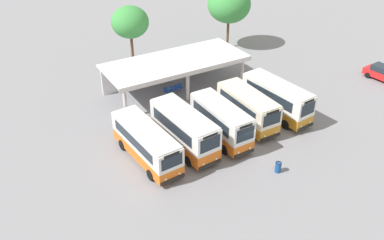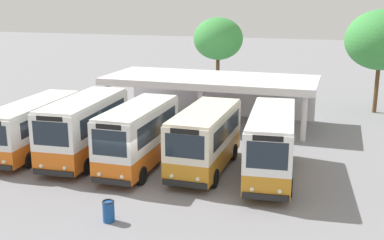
% 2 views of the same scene
% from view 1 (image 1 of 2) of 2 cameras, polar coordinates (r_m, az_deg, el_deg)
% --- Properties ---
extents(ground_plane, '(180.00, 180.00, 0.00)m').
position_cam_1_polar(ground_plane, '(35.40, 6.76, -4.20)').
color(ground_plane, gray).
extents(city_bus_nearest_orange, '(2.78, 8.04, 3.04)m').
position_cam_1_polar(city_bus_nearest_orange, '(33.40, -6.33, -3.07)').
color(city_bus_nearest_orange, black).
rests_on(city_bus_nearest_orange, ground).
extents(city_bus_second_in_row, '(2.80, 7.47, 3.49)m').
position_cam_1_polar(city_bus_second_in_row, '(34.40, -1.07, -1.26)').
color(city_bus_second_in_row, black).
rests_on(city_bus_second_in_row, ground).
extents(city_bus_middle_cream, '(2.30, 6.91, 3.39)m').
position_cam_1_polar(city_bus_middle_cream, '(35.67, 4.04, -0.11)').
color(city_bus_middle_cream, black).
rests_on(city_bus_middle_cream, ground).
extents(city_bus_fourth_amber, '(2.41, 6.87, 3.25)m').
position_cam_1_polar(city_bus_fourth_amber, '(38.00, 7.68, 1.70)').
color(city_bus_fourth_amber, black).
rests_on(city_bus_fourth_amber, ground).
extents(city_bus_fifth_blue, '(2.82, 7.67, 3.37)m').
position_cam_1_polar(city_bus_fifth_blue, '(39.94, 11.63, 3.00)').
color(city_bus_fifth_blue, black).
rests_on(city_bus_fifth_blue, ground).
extents(parked_car_flank, '(2.20, 4.24, 1.62)m').
position_cam_1_polar(parked_car_flank, '(51.06, 24.82, 5.91)').
color(parked_car_flank, black).
rests_on(parked_car_flank, ground).
extents(terminal_canopy, '(14.93, 6.17, 3.40)m').
position_cam_1_polar(terminal_canopy, '(44.07, -2.73, 7.70)').
color(terminal_canopy, silver).
rests_on(terminal_canopy, ground).
extents(waiting_chair_end_by_column, '(0.46, 0.46, 0.86)m').
position_cam_1_polar(waiting_chair_end_by_column, '(43.37, -3.62, 4.07)').
color(waiting_chair_end_by_column, slate).
rests_on(waiting_chair_end_by_column, ground).
extents(waiting_chair_second_from_end, '(0.46, 0.46, 0.86)m').
position_cam_1_polar(waiting_chair_second_from_end, '(43.51, -2.88, 4.19)').
color(waiting_chair_second_from_end, slate).
rests_on(waiting_chair_second_from_end, ground).
extents(waiting_chair_middle_seat, '(0.46, 0.46, 0.86)m').
position_cam_1_polar(waiting_chair_middle_seat, '(43.77, -2.25, 4.39)').
color(waiting_chair_middle_seat, slate).
rests_on(waiting_chair_middle_seat, ground).
extents(waiting_chair_fourth_seat, '(0.46, 0.46, 0.86)m').
position_cam_1_polar(waiting_chair_fourth_seat, '(44.06, -1.65, 4.60)').
color(waiting_chair_fourth_seat, slate).
rests_on(waiting_chair_fourth_seat, ground).
extents(roadside_tree_behind_canopy, '(4.29, 4.29, 7.25)m').
position_cam_1_polar(roadside_tree_behind_canopy, '(48.62, -8.54, 13.20)').
color(roadside_tree_behind_canopy, brown).
rests_on(roadside_tree_behind_canopy, ground).
extents(roadside_tree_east_of_canopy, '(5.44, 5.44, 8.03)m').
position_cam_1_polar(roadside_tree_east_of_canopy, '(53.91, 5.14, 15.61)').
color(roadside_tree_east_of_canopy, brown).
rests_on(roadside_tree_east_of_canopy, ground).
extents(litter_bin_apron, '(0.49, 0.49, 0.90)m').
position_cam_1_polar(litter_bin_apron, '(33.32, 11.79, -6.38)').
color(litter_bin_apron, '#19478C').
rests_on(litter_bin_apron, ground).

